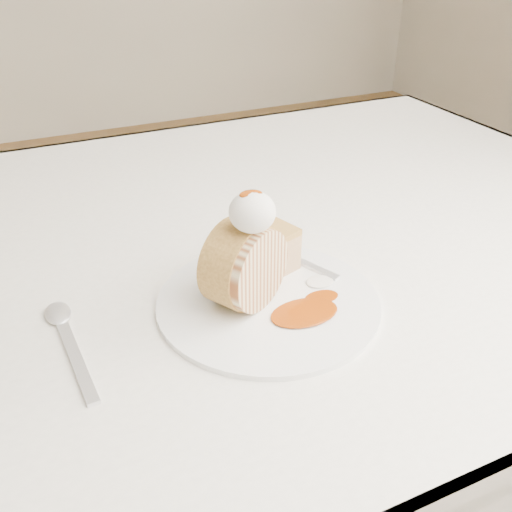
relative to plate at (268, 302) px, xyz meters
name	(u,v)px	position (x,y,z in m)	size (l,w,h in m)	color
table	(196,293)	(-0.03, 0.18, -0.09)	(1.40, 0.90, 0.75)	white
plate	(268,302)	(0.00, 0.00, 0.00)	(0.24, 0.24, 0.01)	white
roulade_slice	(245,265)	(-0.02, 0.01, 0.05)	(0.09, 0.09, 0.05)	beige
cake_chunk	(270,252)	(0.03, 0.06, 0.03)	(0.05, 0.05, 0.05)	tan
whipped_cream	(252,212)	(-0.02, 0.00, 0.11)	(0.05, 0.05, 0.04)	white
caramel_drizzle	(251,189)	(-0.02, 0.00, 0.14)	(0.02, 0.02, 0.01)	#8D3405
caramel_pool	(304,312)	(0.02, -0.04, 0.01)	(0.08, 0.05, 0.00)	#8D3405
fork	(302,262)	(0.07, 0.05, 0.00)	(0.02, 0.14, 0.00)	silver
spoon	(77,361)	(-0.21, -0.01, 0.00)	(0.02, 0.16, 0.00)	silver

